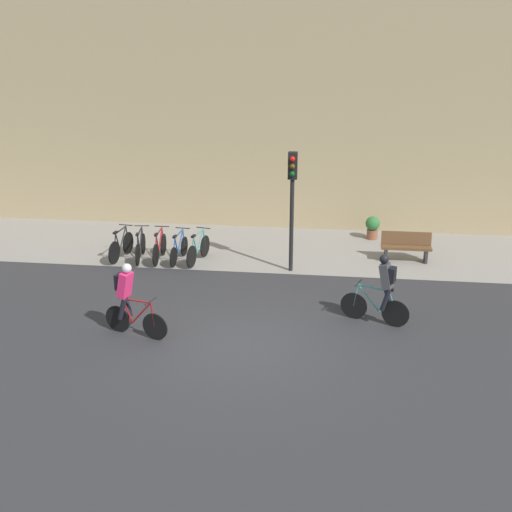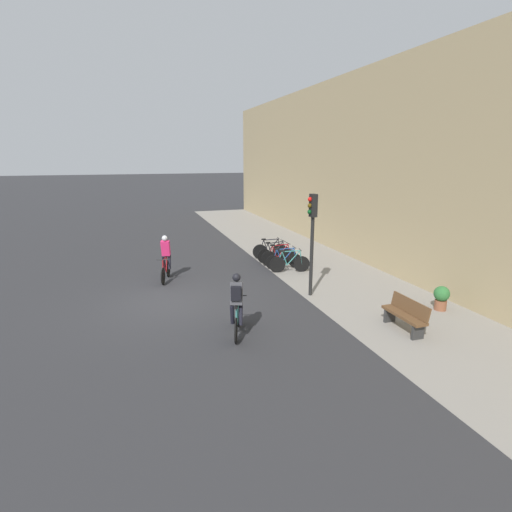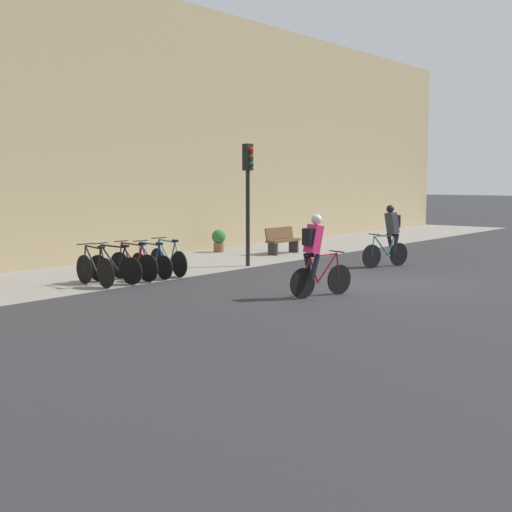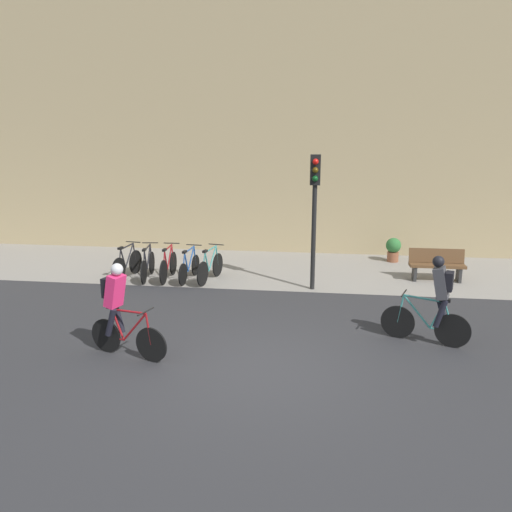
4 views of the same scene
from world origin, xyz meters
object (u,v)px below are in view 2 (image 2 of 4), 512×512
at_px(cyclist_grey, 237,304).
at_px(traffic_light_pole, 312,226).
at_px(parked_bike_0, 270,250).
at_px(parked_bike_2, 279,256).
at_px(parked_bike_3, 284,260).
at_px(parked_bike_1, 274,253).
at_px(parked_bike_4, 290,263).
at_px(cyclist_pink, 166,256).
at_px(potted_plant, 441,297).
at_px(bench, 405,314).

bearing_deg(cyclist_grey, traffic_light_pole, 126.19).
relative_size(cyclist_grey, parked_bike_0, 1.08).
height_order(parked_bike_2, parked_bike_3, parked_bike_2).
distance_m(parked_bike_1, parked_bike_3, 1.21).
height_order(parked_bike_0, parked_bike_4, parked_bike_0).
bearing_deg(parked_bike_3, parked_bike_4, 0.13).
distance_m(parked_bike_0, parked_bike_3, 1.82).
height_order(cyclist_pink, parked_bike_1, cyclist_pink).
relative_size(parked_bike_1, potted_plant, 2.18).
relative_size(parked_bike_0, bench, 1.09).
bearing_deg(parked_bike_4, parked_bike_3, -179.87).
distance_m(parked_bike_1, bench, 8.14).
bearing_deg(potted_plant, parked_bike_1, -157.90).
relative_size(cyclist_pink, traffic_light_pole, 0.50).
distance_m(parked_bike_0, traffic_light_pole, 5.66).
distance_m(parked_bike_2, potted_plant, 7.20).
height_order(parked_bike_3, potted_plant, parked_bike_3).
xyz_separation_m(parked_bike_3, potted_plant, (5.97, 2.92, 0.06)).
relative_size(parked_bike_3, bench, 1.09).
bearing_deg(cyclist_pink, parked_bike_1, 103.86).
bearing_deg(potted_plant, cyclist_pink, -127.02).
bearing_deg(cyclist_pink, parked_bike_3, 90.21).
xyz_separation_m(cyclist_grey, potted_plant, (0.11, 6.62, -0.51)).
relative_size(cyclist_grey, bench, 1.18).
xyz_separation_m(traffic_light_pole, bench, (3.43, 1.27, -1.98)).
bearing_deg(potted_plant, cyclist_grey, -90.95).
xyz_separation_m(cyclist_pink, parked_bike_4, (0.59, 4.98, -0.54)).
xyz_separation_m(parked_bike_1, parked_bike_3, (1.21, -0.00, -0.02)).
distance_m(cyclist_grey, parked_bike_3, 6.96).
height_order(parked_bike_1, parked_bike_4, parked_bike_4).
relative_size(parked_bike_4, traffic_light_pole, 0.48).
distance_m(parked_bike_2, parked_bike_4, 1.21).
distance_m(cyclist_pink, cyclist_grey, 5.98).
bearing_deg(parked_bike_2, parked_bike_4, -0.01).
bearing_deg(parked_bike_3, parked_bike_2, 179.85).
bearing_deg(parked_bike_0, parked_bike_1, -0.17).
bearing_deg(parked_bike_0, parked_bike_2, -0.05).
height_order(parked_bike_1, bench, parked_bike_1).
height_order(cyclist_grey, parked_bike_4, cyclist_grey).
height_order(cyclist_pink, bench, cyclist_pink).
bearing_deg(parked_bike_2, cyclist_pink, -82.86).
bearing_deg(cyclist_grey, parked_bike_4, 144.84).
relative_size(cyclist_grey, parked_bike_2, 1.05).
bearing_deg(cyclist_grey, parked_bike_0, 154.25).
xyz_separation_m(cyclist_grey, traffic_light_pole, (-2.41, 3.30, 1.49)).
distance_m(parked_bike_2, parked_bike_3, 0.61).
bearing_deg(parked_bike_3, cyclist_grey, -32.27).
relative_size(traffic_light_pole, bench, 2.34).
distance_m(parked_bike_0, parked_bike_1, 0.61).
bearing_deg(parked_bike_4, potted_plant, 28.51).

